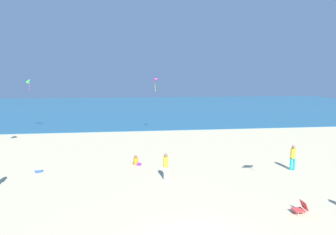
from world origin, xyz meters
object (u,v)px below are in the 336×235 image
object	(u,v)px
cooler_box	(39,170)
person_7	(293,156)
beach_chair_mid_beach	(301,208)
person_6	(166,165)
kite_green	(29,81)
person_5	(136,161)
kite_magenta	(154,79)

from	to	relation	value
cooler_box	person_7	world-z (taller)	person_7
beach_chair_mid_beach	cooler_box	distance (m)	15.84
cooler_box	person_6	world-z (taller)	person_6
person_7	kite_green	world-z (taller)	kite_green
beach_chair_mid_beach	person_5	world-z (taller)	person_5
beach_chair_mid_beach	person_7	xyz separation A→B (m)	(3.10, 5.96, 0.72)
beach_chair_mid_beach	kite_magenta	world-z (taller)	kite_magenta
kite_green	person_7	bearing A→B (deg)	-36.72
beach_chair_mid_beach	person_6	distance (m)	7.72
person_6	kite_magenta	distance (m)	15.55
person_5	kite_magenta	bearing A→B (deg)	112.25
person_6	kite_magenta	bearing A→B (deg)	-45.91
person_5	person_7	world-z (taller)	person_7
person_7	kite_magenta	world-z (taller)	kite_magenta
beach_chair_mid_beach	kite_magenta	size ratio (longest dim) A/B	0.41
person_7	kite_magenta	distance (m)	16.95
beach_chair_mid_beach	person_7	distance (m)	6.76
kite_green	kite_magenta	xyz separation A→B (m)	(13.90, -2.59, 0.15)
person_6	person_7	xyz separation A→B (m)	(8.76, 0.75, 0.04)
cooler_box	person_5	xyz separation A→B (m)	(6.46, 0.83, 0.14)
beach_chair_mid_beach	person_7	size ratio (longest dim) A/B	0.37
person_7	beach_chair_mid_beach	bearing A→B (deg)	-8.86
cooler_box	kite_magenta	size ratio (longest dim) A/B	0.34
person_5	kite_magenta	distance (m)	12.99
beach_chair_mid_beach	kite_green	bearing A→B (deg)	-50.76
person_7	kite_green	bearing A→B (deg)	-108.12
person_6	person_5	bearing A→B (deg)	-15.81
beach_chair_mid_beach	person_5	bearing A→B (deg)	-49.93
person_7	kite_green	xyz separation A→B (m)	(-22.14, 16.51, 4.92)
person_7	kite_magenta	xyz separation A→B (m)	(-8.23, 13.93, 5.08)
beach_chair_mid_beach	person_5	distance (m)	11.27
kite_green	cooler_box	bearing A→B (deg)	-70.75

